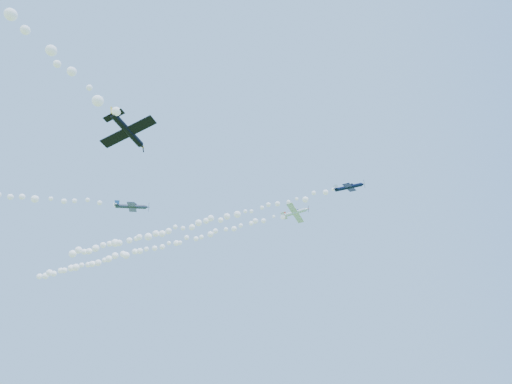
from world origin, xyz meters
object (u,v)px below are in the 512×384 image
(plane_white, at_px, (295,213))
(plane_grey, at_px, (132,207))
(plane_black, at_px, (128,131))
(plane_navy, at_px, (349,187))

(plane_white, height_order, plane_grey, plane_white)
(plane_white, relative_size, plane_grey, 1.09)
(plane_black, bearing_deg, plane_grey, 36.05)
(plane_navy, distance_m, plane_black, 49.07)
(plane_grey, bearing_deg, plane_white, 13.18)
(plane_navy, xyz_separation_m, plane_black, (-22.13, -41.71, -13.39))
(plane_grey, bearing_deg, plane_navy, -9.69)
(plane_grey, distance_m, plane_black, 34.04)
(plane_grey, height_order, plane_black, plane_grey)
(plane_navy, height_order, plane_black, plane_navy)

